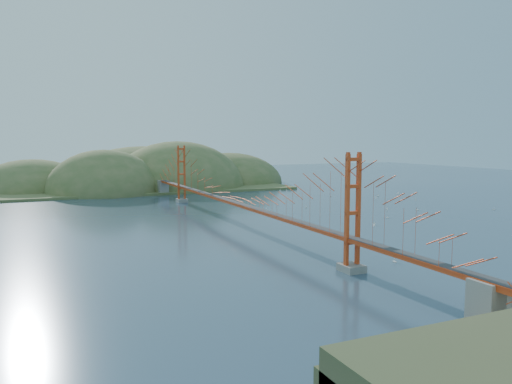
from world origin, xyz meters
name	(u,v)px	position (x,y,z in m)	size (l,w,h in m)	color
ground	(236,224)	(0.00, 0.00, 0.00)	(320.00, 320.00, 0.00)	#2D455B
bridge	(236,179)	(0.00, 0.18, 7.01)	(2.20, 94.40, 12.00)	gray
far_headlands	(151,186)	(2.21, 68.52, 0.00)	(84.00, 58.00, 25.00)	olive
sailboat_3	(306,207)	(19.24, 12.03, 0.14)	(0.51, 0.45, 0.57)	white
sailboat_14	(387,209)	(31.61, 3.63, 0.15)	(0.62, 0.62, 0.65)	white
sailboat_9	(416,199)	(47.08, 13.14, 0.14)	(0.43, 0.52, 0.60)	white
sailboat_17	(398,193)	(51.08, 23.63, 0.15)	(0.57, 0.51, 0.65)	white
sailboat_8	(378,196)	(43.72, 21.69, 0.15)	(0.58, 0.50, 0.66)	white
sailboat_12	(228,200)	(9.56, 28.15, 0.13)	(0.50, 0.47, 0.56)	white
sailboat_10	(395,261)	(6.30, -28.85, 0.14)	(0.43, 0.53, 0.62)	white
sailboat_15	(280,191)	(28.65, 41.30, 0.15)	(0.61, 0.61, 0.64)	white
sailboat_0	(374,225)	(18.53, -9.57, 0.15)	(0.60, 0.60, 0.68)	white
sailboat_11	(494,209)	(49.29, -4.87, 0.14)	(0.60, 0.60, 0.63)	white
sailboat_4	(376,198)	(40.57, 18.48, 0.16)	(0.70, 0.70, 0.74)	white
sailboat_1	(388,217)	(25.11, -4.52, 0.14)	(0.58, 0.58, 0.61)	white
sailboat_5	(417,209)	(36.09, 0.56, 0.15)	(0.62, 0.62, 0.69)	white
sailboat_16	(266,210)	(10.63, 11.76, 0.15)	(0.62, 0.62, 0.67)	white
sailboat_7	(331,196)	(33.49, 25.53, 0.14)	(0.56, 0.54, 0.62)	white
sailboat_extra_0	(287,191)	(30.11, 40.41, 0.15)	(0.61, 0.55, 0.69)	white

